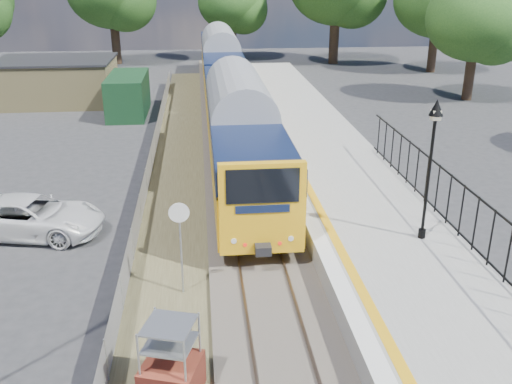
{
  "coord_description": "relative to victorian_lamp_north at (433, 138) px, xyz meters",
  "views": [
    {
      "loc": [
        -1.8,
        -10.25,
        9.17
      ],
      "look_at": [
        0.01,
        7.83,
        2.0
      ],
      "focal_mm": 40.0,
      "sensor_mm": 36.0,
      "label": 1
    }
  ],
  "objects": [
    {
      "name": "track_bed",
      "position": [
        -5.77,
        3.67,
        -4.21
      ],
      "size": [
        5.9,
        80.0,
        0.29
      ],
      "color": "#473F38",
      "rests_on": "ground"
    },
    {
      "name": "platform",
      "position": [
        -1.1,
        2.0,
        -3.85
      ],
      "size": [
        5.0,
        70.0,
        0.9
      ],
      "primitive_type": "cube",
      "color": "gray",
      "rests_on": "ground"
    },
    {
      "name": "platform_edge",
      "position": [
        -3.16,
        2.0,
        -3.39
      ],
      "size": [
        0.9,
        70.0,
        0.01
      ],
      "color": "silver",
      "rests_on": "platform"
    },
    {
      "name": "victorian_lamp_north",
      "position": [
        0.0,
        0.0,
        0.0
      ],
      "size": [
        0.44,
        0.44,
        4.6
      ],
      "color": "black",
      "rests_on": "platform"
    },
    {
      "name": "wire_fence",
      "position": [
        -9.5,
        6.0,
        -3.7
      ],
      "size": [
        0.06,
        52.0,
        1.2
      ],
      "color": "#999EA3",
      "rests_on": "ground"
    },
    {
      "name": "outbuilding",
      "position": [
        -16.21,
        25.21,
        -2.78
      ],
      "size": [
        10.8,
        10.1,
        3.12
      ],
      "color": "tan",
      "rests_on": "ground"
    },
    {
      "name": "train",
      "position": [
        -5.3,
        20.17,
        -1.96
      ],
      "size": [
        2.82,
        40.83,
        3.51
      ],
      "color": "#EEAA15",
      "rests_on": "ground"
    },
    {
      "name": "brick_plinth",
      "position": [
        -7.95,
        -5.67,
        -3.34
      ],
      "size": [
        1.54,
        1.54,
        1.99
      ],
      "rotation": [
        0.0,
        0.0,
        -0.31
      ],
      "color": "maroon",
      "rests_on": "ground"
    },
    {
      "name": "speed_sign",
      "position": [
        -7.8,
        -1.26,
        -2.24
      ],
      "size": [
        0.6,
        0.11,
        2.99
      ],
      "rotation": [
        0.0,
        0.0,
        0.05
      ],
      "color": "#999EA3",
      "rests_on": "ground"
    },
    {
      "name": "car_white",
      "position": [
        -13.37,
        3.44,
        -3.57
      ],
      "size": [
        5.59,
        3.37,
        1.45
      ],
      "primitive_type": "imported",
      "rotation": [
        0.0,
        0.0,
        1.38
      ],
      "color": "white",
      "rests_on": "ground"
    }
  ]
}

